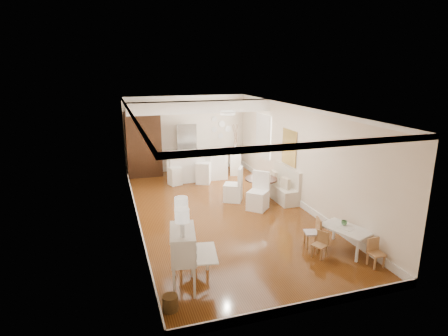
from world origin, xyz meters
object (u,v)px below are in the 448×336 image
kids_chair_c (376,253)px  slip_chair_near (258,191)px  kids_table (345,239)px  dining_table (261,189)px  sideboard (235,162)px  secretary_bureau (183,259)px  kids_chair_b (312,232)px  bar_stool_left (175,171)px  kids_chair_a (320,245)px  bar_stool_right (203,167)px  wicker_basket (170,303)px  slip_chair_far (233,184)px  breakfast_counter (198,165)px  fridge (196,148)px  pantry_cabinet (144,144)px  gustavian_armchair (194,250)px

kids_chair_c → slip_chair_near: 3.70m
kids_table → dining_table: bearing=97.9°
slip_chair_near → sideboard: slip_chair_near is taller
secretary_bureau → dining_table: (3.10, 3.78, -0.22)m
kids_chair_b → bar_stool_left: bar_stool_left is taller
secretary_bureau → kids_chair_a: (2.90, 0.20, -0.27)m
kids_table → sideboard: size_ratio=1.18×
kids_chair_c → bar_stool_right: bearing=105.6°
secretary_bureau → wicker_basket: 0.82m
wicker_basket → kids_table: size_ratio=0.26×
kids_chair_c → dining_table: bearing=97.9°
slip_chair_near → slip_chair_far: 0.96m
slip_chair_far → breakfast_counter: breakfast_counter is taller
sideboard → breakfast_counter: bearing=-145.8°
fridge → bar_stool_right: bearing=-94.5°
fridge → secretary_bureau: bearing=-105.3°
wicker_basket → sideboard: size_ratio=0.30×
kids_chair_a → fridge: bearing=159.3°
dining_table → slip_chair_near: bearing=-119.0°
pantry_cabinet → fridge: 1.92m
slip_chair_near → fridge: bearing=143.9°
slip_chair_far → sideboard: (1.06, 2.81, -0.10)m
pantry_cabinet → fridge: bearing=-0.9°
wicker_basket → kids_chair_b: 3.60m
secretary_bureau → breakfast_counter: 6.54m
kids_table → kids_chair_b: bearing=146.5°
dining_table → gustavian_armchair: bearing=-130.5°
sideboard → kids_chair_b: bearing=-75.2°
pantry_cabinet → sideboard: pantry_cabinet is taller
kids_chair_c → bar_stool_left: bearing=112.8°
bar_stool_right → pantry_cabinet: size_ratio=0.50×
dining_table → bar_stool_left: bar_stool_left is taller
breakfast_counter → bar_stool_left: bearing=-160.4°
fridge → bar_stool_left: bearing=-128.1°
secretary_bureau → kids_chair_b: bearing=22.9°
kids_chair_c → slip_chair_near: size_ratio=0.55×
slip_chair_near → kids_chair_a: bearing=-42.0°
slip_chair_near → bar_stool_left: bearing=165.9°
secretary_bureau → bar_stool_right: size_ratio=0.96×
breakfast_counter → fridge: fridge is taller
kids_chair_c → pantry_cabinet: size_ratio=0.25×
gustavian_armchair → dining_table: 4.32m
gustavian_armchair → bar_stool_left: size_ratio=0.88×
breakfast_counter → sideboard: breakfast_counter is taller
kids_chair_b → dining_table: bearing=-167.2°
slip_chair_near → fridge: fridge is taller
sideboard → dining_table: bearing=-76.5°
sideboard → gustavian_armchair: bearing=-98.0°
secretary_bureau → wicker_basket: bearing=-110.0°
pantry_cabinet → gustavian_armchair: bearing=-88.3°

